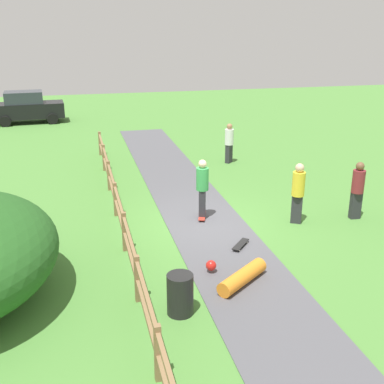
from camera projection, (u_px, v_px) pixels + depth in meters
ground_plane at (206, 223)px, 14.73m from camera, size 60.00×60.00×0.00m
asphalt_path at (206, 223)px, 14.73m from camera, size 2.40×28.00×0.02m
wooden_fence at (119, 210)px, 13.93m from camera, size 0.12×18.12×1.10m
trash_bin at (180, 294)px, 10.02m from camera, size 0.56×0.56×0.90m
skater_riding at (202, 186)px, 14.76m from camera, size 0.48×0.82×1.88m
skater_fallen at (240, 276)px, 11.24m from camera, size 1.47×1.48×0.36m
skateboard_loose at (241, 244)px, 13.13m from camera, size 0.68×0.73×0.08m
bystander_maroon at (358, 188)px, 14.79m from camera, size 0.41×0.41×1.83m
bystander_white at (229, 141)px, 20.85m from camera, size 0.54×0.54×1.74m
bystander_yellow at (298, 190)px, 14.44m from camera, size 0.52×0.52×1.89m
parked_car_black at (27, 107)px, 29.37m from camera, size 4.30×2.20×1.92m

